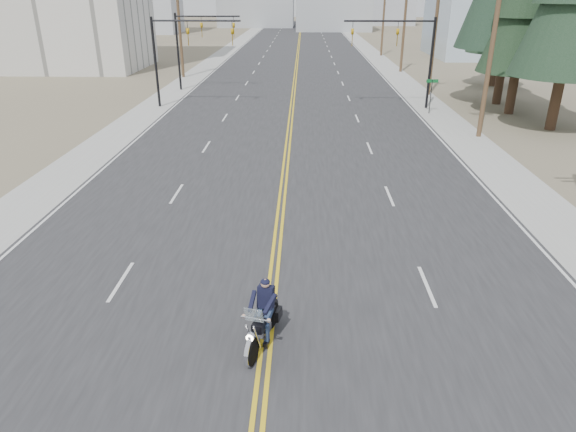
{
  "coord_description": "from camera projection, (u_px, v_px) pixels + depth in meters",
  "views": [
    {
      "loc": [
        0.92,
        -10.4,
        8.75
      ],
      "look_at": [
        0.44,
        5.92,
        1.6
      ],
      "focal_mm": 32.0,
      "sensor_mm": 36.0,
      "label": 1
    }
  ],
  "objects": [
    {
      "name": "utility_pole_b",
      "position": [
        493.0,
        41.0,
        31.39
      ],
      "size": [
        2.2,
        0.3,
        11.5
      ],
      "color": "brown",
      "rests_on": "ground"
    },
    {
      "name": "ground_plane",
      "position": [
        264.0,
        366.0,
        13.06
      ],
      "size": [
        400.0,
        400.0,
        0.0
      ],
      "primitive_type": "plane",
      "color": "#776D56",
      "rests_on": "ground"
    },
    {
      "name": "utility_pole_c",
      "position": [
        435.0,
        29.0,
        45.22
      ],
      "size": [
        2.2,
        0.3,
        11.0
      ],
      "color": "brown",
      "rests_on": "ground"
    },
    {
      "name": "street_sign",
      "position": [
        431.0,
        90.0,
        39.52
      ],
      "size": [
        0.9,
        0.06,
        2.62
      ],
      "color": "black",
      "rests_on": "ground"
    },
    {
      "name": "sidewalk_right",
      "position": [
        374.0,
        56.0,
        76.85
      ],
      "size": [
        3.0,
        200.0,
        0.01
      ],
      "primitive_type": "cube",
      "color": "#A5A5A0",
      "rests_on": "ground"
    },
    {
      "name": "haze_bldg_e",
      "position": [
        388.0,
        2.0,
        147.35
      ],
      "size": [
        14.0,
        14.0,
        12.0
      ],
      "primitive_type": "cube",
      "color": "#B7BCC6",
      "rests_on": "ground"
    },
    {
      "name": "traffic_mast_right",
      "position": [
        407.0,
        45.0,
        40.14
      ],
      "size": [
        7.1,
        0.26,
        7.0
      ],
      "color": "black",
      "rests_on": "ground"
    },
    {
      "name": "haze_bldg_b",
      "position": [
        333.0,
        0.0,
        124.51
      ],
      "size": [
        18.0,
        14.0,
        14.0
      ],
      "primitive_type": "cube",
      "color": "#ADB2B7",
      "rests_on": "ground"
    },
    {
      "name": "motorcyclist",
      "position": [
        262.0,
        315.0,
        13.54
      ],
      "size": [
        1.56,
        2.53,
        1.83
      ],
      "primitive_type": null,
      "rotation": [
        0.0,
        0.0,
        2.89
      ],
      "color": "black",
      "rests_on": "ground"
    },
    {
      "name": "utility_pole_d",
      "position": [
        405.0,
        18.0,
        58.86
      ],
      "size": [
        2.2,
        0.3,
        11.5
      ],
      "color": "brown",
      "rests_on": "ground"
    },
    {
      "name": "utility_pole_e",
      "position": [
        384.0,
        15.0,
        74.53
      ],
      "size": [
        2.2,
        0.3,
        11.0
      ],
      "color": "brown",
      "rests_on": "ground"
    },
    {
      "name": "traffic_mast_left",
      "position": [
        179.0,
        44.0,
        40.63
      ],
      "size": [
        7.1,
        0.26,
        7.0
      ],
      "color": "black",
      "rests_on": "ground"
    },
    {
      "name": "traffic_mast_far",
      "position": [
        195.0,
        37.0,
        47.99
      ],
      "size": [
        6.1,
        0.26,
        7.0
      ],
      "color": "black",
      "rests_on": "ground"
    },
    {
      "name": "utility_pole_left",
      "position": [
        179.0,
        25.0,
        55.16
      ],
      "size": [
        2.2,
        0.3,
        10.5
      ],
      "color": "brown",
      "rests_on": "ground"
    },
    {
      "name": "road",
      "position": [
        298.0,
        55.0,
        77.16
      ],
      "size": [
        20.0,
        200.0,
        0.01
      ],
      "primitive_type": "cube",
      "color": "#303033",
      "rests_on": "ground"
    },
    {
      "name": "sidewalk_left",
      "position": [
        222.0,
        55.0,
        77.47
      ],
      "size": [
        3.0,
        200.0,
        0.01
      ],
      "primitive_type": "cube",
      "color": "#A5A5A0",
      "rests_on": "ground"
    }
  ]
}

